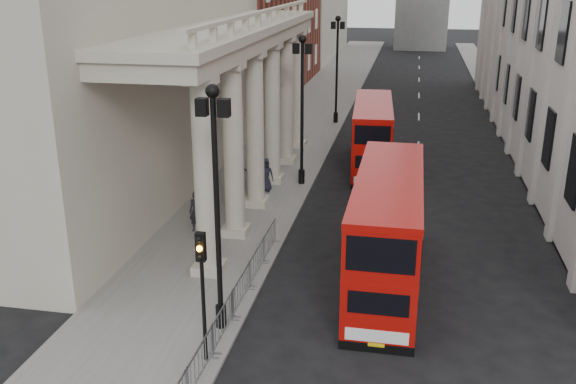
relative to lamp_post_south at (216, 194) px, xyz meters
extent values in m
cube|color=slate|center=(-2.40, 26.00, -4.85)|extent=(6.00, 140.00, 0.12)
cube|color=slate|center=(14.10, 26.00, -4.85)|extent=(3.00, 140.00, 0.12)
cube|color=slate|center=(0.55, 26.00, -4.84)|extent=(0.20, 140.00, 0.14)
cube|color=#A7A18C|center=(-9.90, 14.00, 1.09)|extent=(9.00, 28.00, 12.00)
cube|color=#60605E|center=(6.60, 88.00, -0.91)|extent=(8.00, 8.00, 8.00)
cylinder|color=black|center=(0.00, 0.00, -4.39)|extent=(0.36, 0.36, 0.80)
cylinder|color=black|center=(0.00, 0.00, -0.79)|extent=(0.18, 0.18, 8.00)
sphere|color=black|center=(0.00, 0.00, 3.31)|extent=(0.44, 0.44, 0.44)
cube|color=black|center=(0.35, 0.00, 2.81)|extent=(0.35, 0.35, 0.55)
cube|color=black|center=(-0.35, 0.00, 2.81)|extent=(0.35, 0.35, 0.55)
cylinder|color=black|center=(0.00, 16.00, -4.39)|extent=(0.36, 0.36, 0.80)
cylinder|color=black|center=(0.00, 16.00, -0.79)|extent=(0.18, 0.18, 8.00)
sphere|color=black|center=(0.00, 16.00, 3.31)|extent=(0.44, 0.44, 0.44)
cube|color=black|center=(0.35, 16.00, 2.81)|extent=(0.35, 0.35, 0.55)
cube|color=black|center=(-0.35, 16.00, 2.81)|extent=(0.35, 0.35, 0.55)
cylinder|color=black|center=(0.00, 32.00, -4.39)|extent=(0.36, 0.36, 0.80)
cylinder|color=black|center=(0.00, 32.00, -0.79)|extent=(0.18, 0.18, 8.00)
sphere|color=black|center=(0.00, 32.00, 3.31)|extent=(0.44, 0.44, 0.44)
cube|color=black|center=(0.35, 32.00, 2.81)|extent=(0.35, 0.35, 0.55)
cube|color=black|center=(-0.35, 32.00, 2.81)|extent=(0.35, 0.35, 0.55)
cylinder|color=black|center=(0.10, -2.00, -3.09)|extent=(0.12, 0.12, 3.40)
cube|color=black|center=(0.10, -2.00, -0.94)|extent=(0.28, 0.22, 0.90)
sphere|color=black|center=(0.10, -2.13, -0.64)|extent=(0.18, 0.18, 0.18)
sphere|color=orange|center=(0.10, -2.13, -0.94)|extent=(0.18, 0.18, 0.18)
sphere|color=black|center=(0.10, -2.13, -1.24)|extent=(0.18, 0.18, 0.18)
cube|color=gray|center=(0.25, -2.95, -4.24)|extent=(0.50, 2.30, 1.10)
cube|color=gray|center=(0.25, -0.60, -4.24)|extent=(0.50, 2.30, 1.10)
cube|color=gray|center=(0.25, 1.75, -4.24)|extent=(0.50, 2.30, 1.10)
cube|color=gray|center=(0.25, 4.10, -4.24)|extent=(0.50, 2.30, 1.10)
cube|color=gray|center=(0.25, 6.45, -4.24)|extent=(0.50, 2.30, 1.10)
cube|color=#A70B07|center=(5.30, 4.63, -3.61)|extent=(2.44, 10.16, 1.93)
cube|color=#A70B07|center=(5.30, 4.63, -1.60)|extent=(2.44, 10.16, 1.69)
cube|color=#A70B07|center=(5.30, 4.63, -0.63)|extent=(2.48, 10.20, 0.24)
cube|color=black|center=(5.30, 4.63, -4.74)|extent=(2.46, 10.16, 0.34)
cube|color=black|center=(5.30, 4.63, -3.36)|extent=(2.49, 8.22, 0.97)
cube|color=black|center=(5.30, 4.63, -1.50)|extent=(2.49, 9.58, 1.06)
cube|color=white|center=(5.30, -0.44, -4.28)|extent=(2.03, 0.06, 0.44)
cube|color=yellow|center=(5.30, -0.45, -4.60)|extent=(0.53, 0.04, 0.13)
cylinder|color=black|center=(4.21, 1.10, -4.43)|extent=(0.31, 0.97, 0.97)
cylinder|color=black|center=(6.39, 1.10, -4.43)|extent=(0.31, 0.97, 0.97)
cylinder|color=black|center=(4.22, 7.00, -4.43)|extent=(0.31, 0.97, 0.97)
cylinder|color=black|center=(6.40, 7.00, -4.43)|extent=(0.31, 0.97, 0.97)
cube|color=#AB0C07|center=(3.66, 20.48, -3.71)|extent=(2.79, 9.48, 1.78)
cube|color=#AB0C07|center=(3.66, 20.48, -1.86)|extent=(2.79, 9.48, 1.56)
cube|color=#AB0C07|center=(3.66, 20.48, -0.97)|extent=(2.83, 9.52, 0.22)
cube|color=black|center=(3.66, 20.48, -4.76)|extent=(2.81, 9.48, 0.31)
cube|color=black|center=(3.66, 20.48, -3.48)|extent=(2.74, 7.70, 0.89)
cube|color=black|center=(3.66, 20.48, -1.77)|extent=(2.82, 8.95, 0.98)
cube|color=white|center=(3.94, 15.82, -4.33)|extent=(1.87, 0.17, 0.40)
cube|color=yellow|center=(3.94, 15.81, -4.63)|extent=(0.49, 0.07, 0.12)
cylinder|color=black|center=(2.85, 17.17, -4.47)|extent=(0.34, 0.91, 0.89)
cylinder|color=black|center=(4.86, 17.29, -4.47)|extent=(0.34, 0.91, 0.89)
cylinder|color=black|center=(2.52, 22.60, -4.47)|extent=(0.34, 0.91, 0.89)
cylinder|color=black|center=(4.53, 22.72, -4.47)|extent=(0.34, 0.91, 0.89)
imported|color=black|center=(-3.56, 8.03, -3.83)|extent=(0.78, 0.59, 1.93)
imported|color=#282420|center=(-2.77, 15.17, -3.96)|extent=(0.89, 0.74, 1.66)
imported|color=black|center=(-1.72, 14.25, -3.85)|extent=(1.01, 0.75, 1.88)
camera|label=1|loc=(5.93, -18.47, 6.72)|focal=40.00mm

